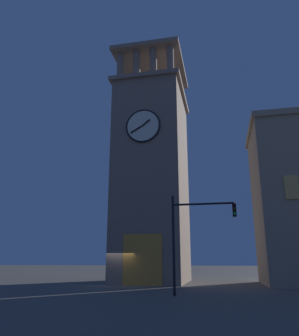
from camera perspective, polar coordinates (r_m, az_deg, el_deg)
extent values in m
plane|color=#56544F|center=(28.45, -4.99, -19.47)|extent=(200.00, 200.00, 0.00)
cube|color=gray|center=(32.42, 0.61, -2.70)|extent=(6.12, 8.63, 18.37)
cube|color=gray|center=(35.71, 0.57, 12.15)|extent=(6.72, 9.23, 0.40)
cylinder|color=gray|center=(33.04, 3.59, 18.05)|extent=(0.70, 0.70, 2.94)
cylinder|color=gray|center=(33.27, 0.66, 17.75)|extent=(0.70, 0.70, 2.94)
cylinder|color=gray|center=(33.58, -2.22, 17.41)|extent=(0.70, 0.70, 2.94)
cylinder|color=gray|center=(33.97, -5.02, 17.04)|extent=(0.70, 0.70, 2.94)
cylinder|color=gray|center=(39.40, 5.26, 12.14)|extent=(0.70, 0.70, 2.94)
cylinder|color=gray|center=(39.59, 2.86, 11.94)|extent=(0.70, 0.70, 2.94)
cylinder|color=gray|center=(39.85, 0.48, 11.72)|extent=(0.70, 0.70, 2.94)
cylinder|color=gray|center=(40.18, -1.86, 11.49)|extent=(0.70, 0.70, 2.94)
cube|color=gray|center=(37.38, 0.55, 16.68)|extent=(6.72, 9.23, 0.40)
cylinder|color=black|center=(38.40, 0.54, 19.03)|extent=(0.12, 0.12, 3.32)
cylinder|color=silver|center=(29.66, -1.13, 7.27)|extent=(3.00, 0.12, 3.00)
torus|color=black|center=(29.64, -1.14, 7.29)|extent=(3.16, 0.16, 3.16)
cube|color=black|center=(29.60, -0.56, 7.86)|extent=(0.72, 0.06, 0.61)
cube|color=black|center=(29.57, -2.23, 6.70)|extent=(1.17, 0.06, 0.73)
cube|color=orange|center=(27.44, -1.20, -15.48)|extent=(3.20, 0.24, 4.00)
cube|color=#E0B259|center=(26.90, 23.28, -3.05)|extent=(1.00, 0.12, 1.80)
cylinder|color=black|center=(19.92, 4.17, -12.95)|extent=(0.16, 0.16, 5.70)
cylinder|color=black|center=(19.99, 9.17, -6.13)|extent=(3.59, 0.12, 0.12)
cube|color=black|center=(19.91, 14.42, -7.05)|extent=(0.22, 0.30, 0.75)
sphere|color=#360505|center=(19.77, 14.38, -6.19)|extent=(0.16, 0.16, 0.16)
sphere|color=#392705|center=(19.74, 14.43, -6.90)|extent=(0.16, 0.16, 0.16)
sphere|color=#18C154|center=(19.70, 14.48, -7.62)|extent=(0.16, 0.16, 0.16)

